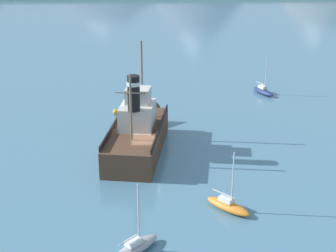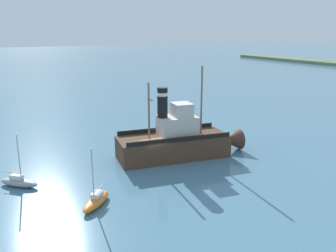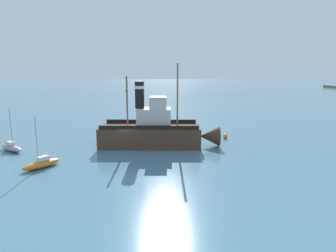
% 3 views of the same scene
% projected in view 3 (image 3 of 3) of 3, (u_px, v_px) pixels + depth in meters
% --- Properties ---
extents(ground_plane, '(600.00, 600.00, 0.00)m').
position_uv_depth(ground_plane, '(129.00, 148.00, 35.39)').
color(ground_plane, '#477289').
extents(old_tugboat, '(6.08, 14.74, 9.90)m').
position_uv_depth(old_tugboat, '(155.00, 131.00, 36.23)').
color(old_tugboat, '#4C3323').
rests_on(old_tugboat, ground).
extents(sailboat_grey, '(3.44, 3.49, 4.90)m').
position_uv_depth(sailboat_grey, '(11.00, 147.00, 34.09)').
color(sailboat_grey, gray).
rests_on(sailboat_grey, ground).
extents(sailboat_orange, '(3.49, 3.44, 4.90)m').
position_uv_depth(sailboat_orange, '(42.00, 163.00, 28.18)').
color(sailboat_orange, orange).
rests_on(sailboat_orange, ground).
extents(mooring_buoy, '(0.63, 0.63, 0.63)m').
position_uv_depth(mooring_buoy, '(225.00, 136.00, 40.54)').
color(mooring_buoy, orange).
rests_on(mooring_buoy, ground).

